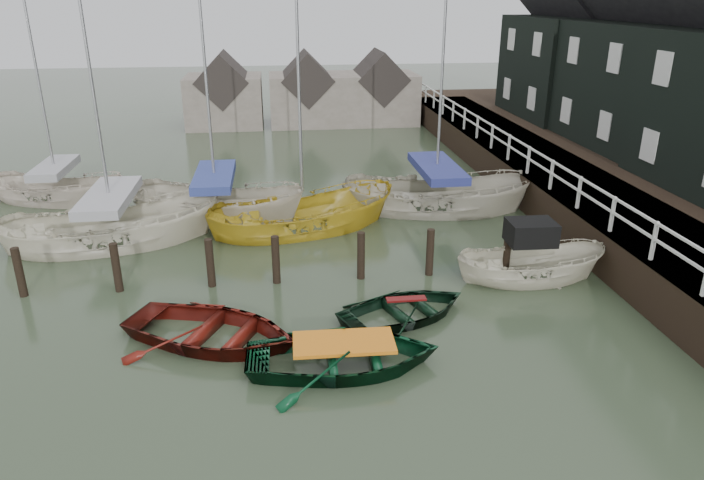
{
  "coord_description": "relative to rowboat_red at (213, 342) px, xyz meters",
  "views": [
    {
      "loc": [
        -1.07,
        -13.18,
        7.64
      ],
      "look_at": [
        0.88,
        2.47,
        1.4
      ],
      "focal_mm": 32.0,
      "sensor_mm": 36.0,
      "label": 1
    }
  ],
  "objects": [
    {
      "name": "motorboat",
      "position": [
        8.66,
        2.35,
        0.1
      ],
      "size": [
        4.29,
        1.73,
        2.53
      ],
      "rotation": [
        0.0,
        0.0,
        1.54
      ],
      "color": "beige",
      "rests_on": "ground"
    },
    {
      "name": "ground",
      "position": [
        2.72,
        0.07,
        0.0
      ],
      "size": [
        120.0,
        120.0,
        0.0
      ],
      "primitive_type": "plane",
      "color": "#2A3622",
      "rests_on": "ground"
    },
    {
      "name": "rowboat_red",
      "position": [
        0.0,
        0.0,
        0.0
      ],
      "size": [
        5.16,
        4.58,
        0.88
      ],
      "primitive_type": "imported",
      "rotation": [
        0.0,
        0.0,
        1.13
      ],
      "color": "#54120C",
      "rests_on": "ground"
    },
    {
      "name": "mooring_pilings",
      "position": [
        1.61,
        3.07,
        0.5
      ],
      "size": [
        13.72,
        0.22,
        1.8
      ],
      "color": "black",
      "rests_on": "ground"
    },
    {
      "name": "land_strip",
      "position": [
        17.72,
        10.07,
        0.0
      ],
      "size": [
        14.0,
        38.0,
        1.5
      ],
      "primitive_type": "cube",
      "color": "black",
      "rests_on": "ground"
    },
    {
      "name": "sailboat_c",
      "position": [
        2.49,
        7.27,
        0.01
      ],
      "size": [
        7.0,
        3.96,
        9.85
      ],
      "rotation": [
        0.0,
        0.0,
        1.81
      ],
      "color": "gold",
      "rests_on": "ground"
    },
    {
      "name": "sailboat_a",
      "position": [
        -3.68,
        6.73,
        0.06
      ],
      "size": [
        7.26,
        3.87,
        12.25
      ],
      "rotation": [
        0.0,
        0.0,
        1.76
      ],
      "color": "beige",
      "rests_on": "ground"
    },
    {
      "name": "pier",
      "position": [
        12.2,
        10.07,
        0.71
      ],
      "size": [
        3.04,
        32.0,
        2.7
      ],
      "color": "black",
      "rests_on": "ground"
    },
    {
      "name": "rowboat_green",
      "position": [
        2.93,
        -1.45,
        0.0
      ],
      "size": [
        4.29,
        3.12,
        0.87
      ],
      "primitive_type": "imported",
      "rotation": [
        0.0,
        0.0,
        1.55
      ],
      "color": "#08321A",
      "rests_on": "ground"
    },
    {
      "name": "sailboat_d",
      "position": [
        7.54,
        8.75,
        0.06
      ],
      "size": [
        7.45,
        3.94,
        12.87
      ],
      "rotation": [
        0.0,
        0.0,
        1.38
      ],
      "color": "#B9B29E",
      "rests_on": "ground"
    },
    {
      "name": "rowboat_dkgreen",
      "position": [
        4.72,
        0.62,
        0.0
      ],
      "size": [
        4.11,
        3.53,
        0.72
      ],
      "primitive_type": "imported",
      "rotation": [
        0.0,
        0.0,
        1.93
      ],
      "color": "black",
      "rests_on": "ground"
    },
    {
      "name": "sailboat_b",
      "position": [
        -0.55,
        8.87,
        0.06
      ],
      "size": [
        7.13,
        4.71,
        11.07
      ],
      "rotation": [
        0.0,
        0.0,
        1.21
      ],
      "color": "beige",
      "rests_on": "ground"
    },
    {
      "name": "far_sheds",
      "position": [
        3.56,
        26.07,
        1.86
      ],
      "size": [
        14.0,
        4.08,
        4.39
      ],
      "color": "#665B51",
      "rests_on": "ground"
    },
    {
      "name": "sailboat_e",
      "position": [
        -6.88,
        11.67,
        0.06
      ],
      "size": [
        6.08,
        3.79,
        9.52
      ],
      "rotation": [
        0.0,
        0.0,
        1.26
      ],
      "color": "beige",
      "rests_on": "ground"
    }
  ]
}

